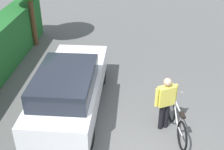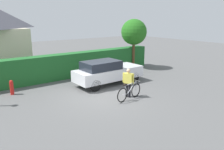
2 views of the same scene
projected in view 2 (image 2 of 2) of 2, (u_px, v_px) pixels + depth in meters
The scene contains 7 objects.
ground_plane at pixel (105, 98), 11.87m from camera, with size 60.00×60.00×0.00m, color #585858.
hedge_row at pixel (63, 66), 15.52m from camera, with size 14.81×0.90×1.68m, color #206129.
parked_car_near at pixel (107, 72), 14.15m from camera, with size 4.44×1.67×1.53m.
bicycle at pixel (129, 92), 11.59m from camera, with size 1.80×0.50×0.91m.
person_rider at pixel (128, 81), 11.82m from camera, with size 0.37×0.58×1.53m.
tree_kerbside at pixel (134, 32), 18.15m from camera, with size 2.05×2.05×3.97m.
fire_hydrant at pixel (12, 87), 12.32m from camera, with size 0.20×0.20×0.81m.
Camera 2 is at (-6.50, -9.13, 4.11)m, focal length 36.45 mm.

